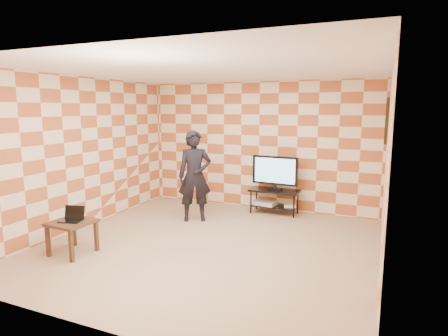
{
  "coord_description": "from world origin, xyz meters",
  "views": [
    {
      "loc": [
        2.45,
        -5.11,
        2.15
      ],
      "look_at": [
        0.0,
        0.6,
        1.15
      ],
      "focal_mm": 30.0,
      "sensor_mm": 36.0,
      "label": 1
    }
  ],
  "objects": [
    {
      "name": "wall_back",
      "position": [
        0.0,
        2.5,
        1.35
      ],
      "size": [
        5.0,
        0.02,
        2.7
      ],
      "primitive_type": "cube",
      "color": "beige",
      "rests_on": "ground"
    },
    {
      "name": "floor",
      "position": [
        0.0,
        0.0,
        0.0
      ],
      "size": [
        5.0,
        5.0,
        0.0
      ],
      "primitive_type": "plane",
      "color": "tan",
      "rests_on": "ground"
    },
    {
      "name": "person",
      "position": [
        -0.83,
        1.11,
        0.87
      ],
      "size": [
        0.75,
        0.68,
        1.73
      ],
      "primitive_type": "imported",
      "rotation": [
        0.0,
        0.0,
        0.52
      ],
      "color": "black",
      "rests_on": "floor"
    },
    {
      "name": "wall_front",
      "position": [
        0.0,
        -2.5,
        1.35
      ],
      "size": [
        5.0,
        0.02,
        2.7
      ],
      "primitive_type": "cube",
      "color": "beige",
      "rests_on": "ground"
    },
    {
      "name": "wall_art",
      "position": [
        2.47,
        1.55,
        1.95
      ],
      "size": [
        0.04,
        0.72,
        0.72
      ],
      "color": "black",
      "rests_on": "wall_right"
    },
    {
      "name": "game_console",
      "position": [
        0.79,
        2.15,
        0.2
      ],
      "size": [
        0.27,
        0.22,
        0.05
      ],
      "primitive_type": "cube",
      "rotation": [
        0.0,
        0.0,
        0.25
      ],
      "color": "silver",
      "rests_on": "tv_stand"
    },
    {
      "name": "ceiling",
      "position": [
        0.0,
        0.0,
        2.7
      ],
      "size": [
        5.0,
        5.0,
        0.02
      ],
      "primitive_type": "cube",
      "color": "white",
      "rests_on": "wall_back"
    },
    {
      "name": "tv_stand",
      "position": [
        0.46,
        2.16,
        0.37
      ],
      "size": [
        1.01,
        0.46,
        0.5
      ],
      "color": "black",
      "rests_on": "floor"
    },
    {
      "name": "wall_left",
      "position": [
        -2.5,
        0.0,
        1.35
      ],
      "size": [
        0.02,
        5.0,
        2.7
      ],
      "primitive_type": "cube",
      "color": "beige",
      "rests_on": "ground"
    },
    {
      "name": "wall_right",
      "position": [
        2.5,
        0.0,
        1.35
      ],
      "size": [
        0.02,
        5.0,
        2.7
      ],
      "primitive_type": "cube",
      "color": "beige",
      "rests_on": "ground"
    },
    {
      "name": "tv",
      "position": [
        0.46,
        2.16,
        0.88
      ],
      "size": [
        0.95,
        0.2,
        0.69
      ],
      "color": "black",
      "rests_on": "tv_stand"
    },
    {
      "name": "dvd_player",
      "position": [
        0.27,
        2.13,
        0.21
      ],
      "size": [
        0.5,
        0.39,
        0.08
      ],
      "primitive_type": "cube",
      "rotation": [
        0.0,
        0.0,
        -0.15
      ],
      "color": "#B1B1B4",
      "rests_on": "tv_stand"
    },
    {
      "name": "laptop",
      "position": [
        -1.73,
        -1.08,
        0.55
      ],
      "size": [
        0.36,
        0.31,
        0.21
      ],
      "color": "black",
      "rests_on": "side_table"
    },
    {
      "name": "side_table",
      "position": [
        -1.71,
        -1.12,
        0.41
      ],
      "size": [
        0.59,
        0.59,
        0.5
      ],
      "color": "#351C13",
      "rests_on": "floor"
    }
  ]
}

